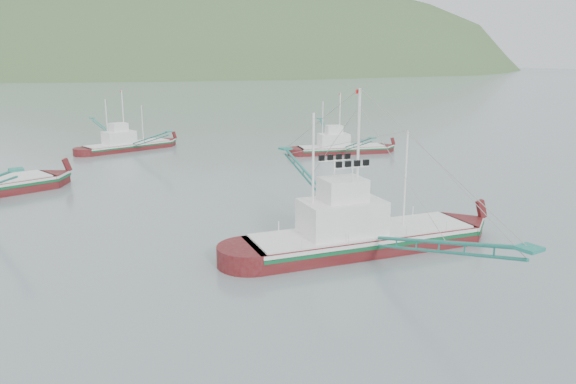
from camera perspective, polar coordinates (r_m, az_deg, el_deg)
ground at (r=38.34m, az=4.99°, el=-6.42°), size 1200.00×1200.00×0.00m
main_boat at (r=38.88m, az=7.38°, el=-2.86°), size 16.86×29.18×11.96m
bg_boat_right at (r=78.32m, az=5.45°, el=5.21°), size 12.59×21.35×8.96m
bg_boat_far at (r=83.79m, az=-16.08°, el=5.12°), size 12.90×22.50×9.18m
headland_right at (r=528.17m, az=-3.75°, el=12.12°), size 684.00×432.00×306.00m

